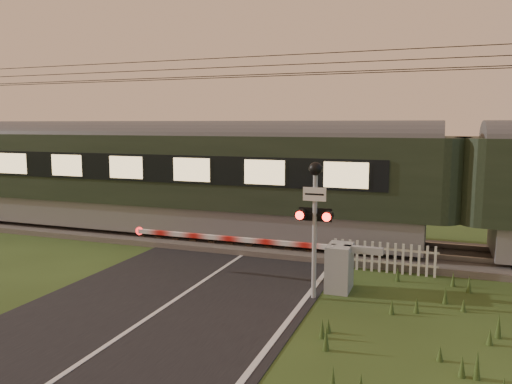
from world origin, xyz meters
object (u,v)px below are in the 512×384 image
at_px(train, 460,188).
at_px(boom_gate, 327,263).
at_px(crossing_signal, 315,206).
at_px(picket_fence, 384,257).

bearing_deg(train, boom_gate, -129.18).
relative_size(boom_gate, crossing_signal, 2.13).
relative_size(crossing_signal, picket_fence, 1.11).
xyz_separation_m(train, boom_gate, (-3.04, -3.73, -1.53)).
height_order(crossing_signal, picket_fence, crossing_signal).
height_order(boom_gate, picket_fence, boom_gate).
bearing_deg(crossing_signal, picket_fence, 64.08).
relative_size(train, crossing_signal, 12.82).
bearing_deg(boom_gate, crossing_signal, -99.61).
height_order(train, crossing_signal, train).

